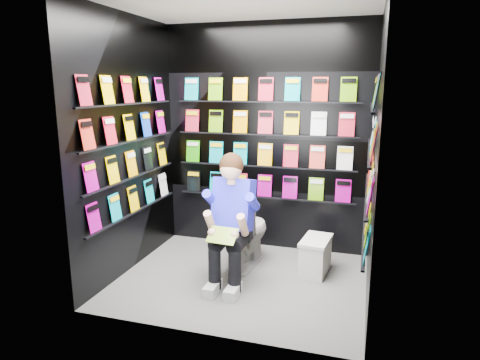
% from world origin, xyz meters
% --- Properties ---
extents(floor, '(2.40, 2.40, 0.00)m').
position_xyz_m(floor, '(0.00, 0.00, 0.00)').
color(floor, slate).
rests_on(floor, ground).
extents(ceiling, '(2.40, 2.40, 0.00)m').
position_xyz_m(ceiling, '(0.00, 0.00, 2.60)').
color(ceiling, white).
rests_on(ceiling, floor).
extents(wall_back, '(2.40, 0.04, 2.60)m').
position_xyz_m(wall_back, '(0.00, 1.00, 1.30)').
color(wall_back, black).
rests_on(wall_back, floor).
extents(wall_front, '(2.40, 0.04, 2.60)m').
position_xyz_m(wall_front, '(0.00, -1.00, 1.30)').
color(wall_front, black).
rests_on(wall_front, floor).
extents(wall_left, '(0.04, 2.00, 2.60)m').
position_xyz_m(wall_left, '(-1.20, 0.00, 1.30)').
color(wall_left, black).
rests_on(wall_left, floor).
extents(wall_right, '(0.04, 2.00, 2.60)m').
position_xyz_m(wall_right, '(1.20, 0.00, 1.30)').
color(wall_right, black).
rests_on(wall_right, floor).
extents(comics_back, '(2.10, 0.06, 1.37)m').
position_xyz_m(comics_back, '(0.00, 0.97, 1.31)').
color(comics_back, red).
rests_on(comics_back, wall_back).
extents(comics_left, '(0.06, 1.70, 1.37)m').
position_xyz_m(comics_left, '(-1.17, 0.00, 1.31)').
color(comics_left, red).
rests_on(comics_left, wall_left).
extents(comics_right, '(0.06, 1.70, 1.37)m').
position_xyz_m(comics_right, '(1.17, 0.00, 1.31)').
color(comics_right, red).
rests_on(comics_right, wall_right).
extents(toilet, '(0.48, 0.78, 0.73)m').
position_xyz_m(toilet, '(-0.07, 0.39, 0.37)').
color(toilet, white).
rests_on(toilet, floor).
extents(longbox, '(0.29, 0.47, 0.33)m').
position_xyz_m(longbox, '(0.68, 0.40, 0.17)').
color(longbox, silver).
rests_on(longbox, floor).
extents(longbox_lid, '(0.32, 0.49, 0.03)m').
position_xyz_m(longbox_lid, '(0.68, 0.40, 0.35)').
color(longbox_lid, silver).
rests_on(longbox_lid, longbox).
extents(reader, '(0.58, 0.79, 1.39)m').
position_xyz_m(reader, '(-0.07, 0.01, 0.77)').
color(reader, '#2C2BEE').
rests_on(reader, toilet).
extents(held_comic, '(0.28, 0.18, 0.11)m').
position_xyz_m(held_comic, '(-0.07, -0.34, 0.58)').
color(held_comic, green).
rests_on(held_comic, reader).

